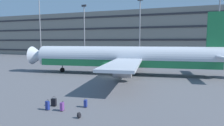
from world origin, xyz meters
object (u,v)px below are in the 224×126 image
at_px(airliner, 127,58).
at_px(suitcase_navy, 54,102).
at_px(suitcase_black, 62,106).
at_px(suitcase_small, 86,103).
at_px(backpack_purple, 79,116).
at_px(suitcase_upright, 47,105).

height_order(airliner, suitcase_navy, airliner).
bearing_deg(airliner, suitcase_navy, -96.84).
relative_size(suitcase_black, suitcase_small, 1.06).
relative_size(suitcase_small, suitcase_navy, 0.90).
distance_m(airliner, suitcase_small, 19.00).
distance_m(airliner, backpack_purple, 21.52).
bearing_deg(suitcase_navy, suitcase_upright, -85.40).
bearing_deg(suitcase_small, suitcase_black, -135.88).
bearing_deg(airliner, suitcase_black, -92.51).
xyz_separation_m(suitcase_small, suitcase_upright, (-2.92, -1.74, 0.05)).
height_order(airliner, backpack_purple, airliner).
relative_size(suitcase_upright, backpack_purple, 1.79).
bearing_deg(suitcase_black, airliner, 87.49).
bearing_deg(suitcase_upright, suitcase_navy, 94.60).
height_order(suitcase_upright, backpack_purple, suitcase_upright).
bearing_deg(airliner, backpack_purple, -86.41).
distance_m(airliner, suitcase_upright, 20.82).
xyz_separation_m(airliner, suitcase_black, (-0.89, -20.30, -2.71)).
xyz_separation_m(airliner, suitcase_small, (0.67, -18.79, -2.74)).
relative_size(airliner, suitcase_navy, 44.14).
bearing_deg(airliner, suitcase_upright, -96.26).
xyz_separation_m(airliner, suitcase_upright, (-2.25, -20.53, -2.68)).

